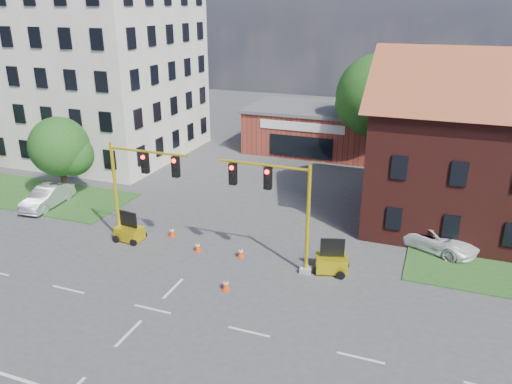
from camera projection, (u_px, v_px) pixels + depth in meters
ground at (153, 309)px, 24.05m from camera, size 120.00×120.00×0.00m
grass_verge_nw at (1, 189)px, 39.37m from camera, size 22.00×6.00×0.08m
lane_markings at (115, 347)px, 21.42m from camera, size 60.00×36.00×0.01m
office_block at (83, 43)px, 46.12m from camera, size 18.40×15.40×20.60m
brick_shop at (312, 128)px, 49.50m from camera, size 12.40×8.40×4.30m
tree_large at (382, 99)px, 43.34m from camera, size 7.68×7.31×9.89m
tree_nw_front at (63, 149)px, 36.48m from camera, size 4.57×4.36×6.17m
signal_mast_west at (138, 183)px, 29.33m from camera, size 5.30×0.60×6.20m
signal_mast_east at (278, 202)px, 26.46m from camera, size 5.30×0.60×6.20m
trailer_west at (129, 232)px, 30.81m from camera, size 1.74×1.27×1.85m
trailer_east at (332, 262)px, 27.18m from camera, size 1.93×1.55×1.92m
cone_a at (198, 246)px, 29.50m from camera, size 0.40×0.40×0.70m
cone_b at (172, 231)px, 31.41m from camera, size 0.40×0.40×0.70m
cone_c at (226, 284)px, 25.53m from camera, size 0.40×0.40×0.70m
cone_d at (241, 252)px, 28.82m from camera, size 0.40×0.40×0.70m
pickup_white at (434, 237)px, 29.81m from camera, size 5.76×4.30×1.46m
sedan_silver_front at (47, 197)px, 35.87m from camera, size 2.05×4.71×1.51m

